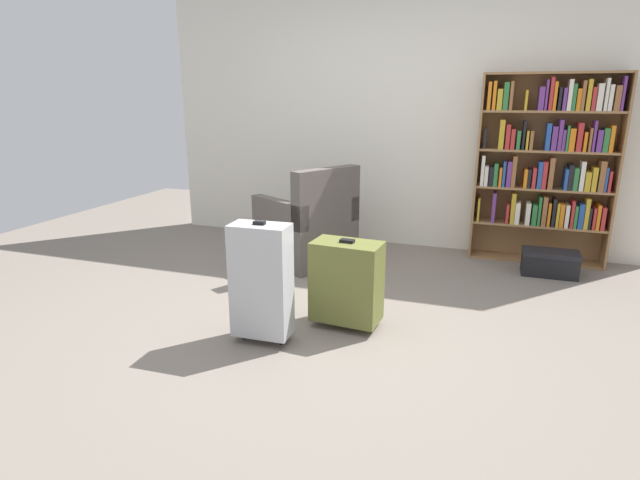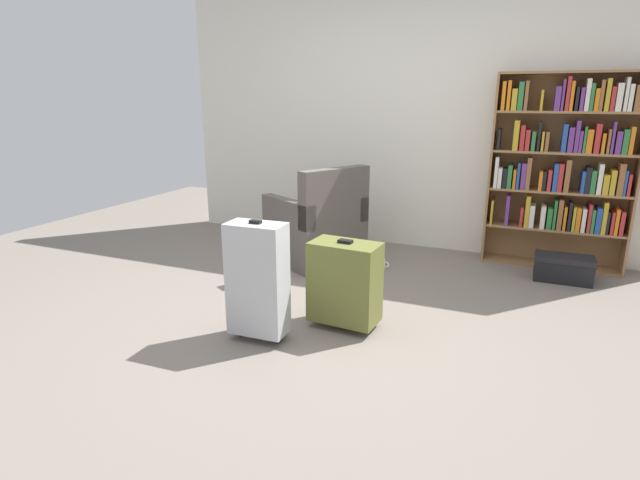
# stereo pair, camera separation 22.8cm
# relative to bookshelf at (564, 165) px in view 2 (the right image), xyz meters

# --- Properties ---
(ground_plane) EXTENTS (8.43, 8.43, 0.00)m
(ground_plane) POSITION_rel_bookshelf_xyz_m (-1.43, -2.05, -0.92)
(ground_plane) COLOR slate
(back_wall) EXTENTS (4.82, 0.10, 2.60)m
(back_wall) POSITION_rel_bookshelf_xyz_m (-1.43, 0.19, 0.38)
(back_wall) COLOR silver
(back_wall) RESTS_ON ground
(bookshelf) EXTENTS (1.17, 0.26, 1.69)m
(bookshelf) POSITION_rel_bookshelf_xyz_m (0.00, 0.00, 0.00)
(bookshelf) COLOR olive
(bookshelf) RESTS_ON ground
(armchair) EXTENTS (0.95, 0.95, 0.90)m
(armchair) POSITION_rel_bookshelf_xyz_m (-2.02, -0.73, -0.60)
(armchair) COLOR #59514C
(armchair) RESTS_ON ground
(mug) EXTENTS (0.12, 0.08, 0.10)m
(mug) POSITION_rel_bookshelf_xyz_m (-1.41, -0.72, -0.87)
(mug) COLOR white
(mug) RESTS_ON ground
(storage_box) EXTENTS (0.46, 0.24, 0.22)m
(storage_box) POSITION_rel_bookshelf_xyz_m (0.07, -0.41, -0.80)
(storage_box) COLOR black
(storage_box) RESTS_ON ground
(suitcase_olive) EXTENTS (0.47, 0.29, 0.60)m
(suitcase_olive) POSITION_rel_bookshelf_xyz_m (-1.31, -1.93, -0.60)
(suitcase_olive) COLOR brown
(suitcase_olive) RESTS_ON ground
(suitcase_silver) EXTENTS (0.36, 0.21, 0.78)m
(suitcase_silver) POSITION_rel_bookshelf_xyz_m (-1.75, -2.31, -0.51)
(suitcase_silver) COLOR #B7BABF
(suitcase_silver) RESTS_ON ground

